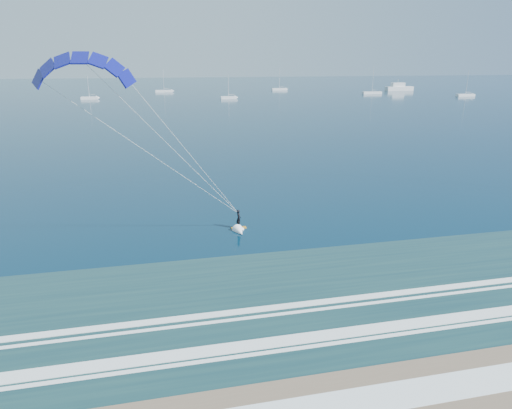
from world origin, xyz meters
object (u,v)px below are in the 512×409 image
object	(u,v)px
sailboat_4	(279,89)
sailboat_2	(164,91)
kitesurfer_rig	(169,145)
motor_yacht	(399,88)
sailboat_1	(89,98)
sailboat_5	(372,93)
sailboat_3	(229,98)
sailboat_6	(465,95)

from	to	relation	value
sailboat_4	sailboat_2	bearing A→B (deg)	-177.91
kitesurfer_rig	motor_yacht	size ratio (longest dim) A/B	1.22
kitesurfer_rig	sailboat_2	size ratio (longest dim) A/B	1.57
motor_yacht	sailboat_4	bearing A→B (deg)	164.54
sailboat_1	sailboat_5	xyz separation A→B (m)	(136.60, 3.61, 0.02)
sailboat_3	sailboat_5	world-z (taller)	sailboat_5
sailboat_2	sailboat_3	world-z (taller)	sailboat_2
sailboat_6	motor_yacht	bearing A→B (deg)	101.50
sailboat_1	sailboat_6	distance (m)	173.81
sailboat_1	sailboat_3	size ratio (longest dim) A/B	1.02
sailboat_4	kitesurfer_rig	bearing A→B (deg)	-107.93
sailboat_1	sailboat_3	bearing A→B (deg)	-10.59
kitesurfer_rig	sailboat_4	distance (m)	229.02
sailboat_1	sailboat_3	xyz separation A→B (m)	(60.14, -11.24, -0.00)
sailboat_3	sailboat_2	bearing A→B (deg)	117.51
kitesurfer_rig	sailboat_3	world-z (taller)	kitesurfer_rig
motor_yacht	sailboat_5	size ratio (longest dim) A/B	1.16
sailboat_2	kitesurfer_rig	bearing A→B (deg)	-91.50
sailboat_2	sailboat_6	bearing A→B (deg)	-23.78
sailboat_1	sailboat_6	xyz separation A→B (m)	(172.49, -21.35, 0.01)
sailboat_3	sailboat_4	xyz separation A→B (m)	(38.18, 53.52, 0.01)
motor_yacht	sailboat_1	size ratio (longest dim) A/B	1.54
sailboat_4	sailboat_5	bearing A→B (deg)	-45.29
sailboat_3	kitesurfer_rig	bearing A→B (deg)	-101.12
sailboat_2	sailboat_4	distance (m)	64.86
sailboat_6	sailboat_1	bearing A→B (deg)	172.95
sailboat_2	sailboat_6	distance (m)	151.90
kitesurfer_rig	sailboat_3	bearing A→B (deg)	78.88
sailboat_1	sailboat_3	world-z (taller)	sailboat_1
sailboat_2	sailboat_6	size ratio (longest dim) A/B	1.02
kitesurfer_rig	sailboat_1	distance (m)	177.87
kitesurfer_rig	sailboat_2	world-z (taller)	kitesurfer_rig
sailboat_5	sailboat_3	bearing A→B (deg)	-169.01
sailboat_3	sailboat_6	distance (m)	112.81
kitesurfer_rig	sailboat_6	xyz separation A→B (m)	(144.63, 154.11, -8.79)
sailboat_3	motor_yacht	bearing A→B (deg)	19.05
kitesurfer_rig	sailboat_1	world-z (taller)	kitesurfer_rig
sailboat_3	sailboat_6	world-z (taller)	sailboat_6
sailboat_6	sailboat_2	bearing A→B (deg)	156.22
kitesurfer_rig	sailboat_5	bearing A→B (deg)	58.73
motor_yacht	sailboat_5	distance (m)	33.74
kitesurfer_rig	sailboat_4	world-z (taller)	kitesurfer_rig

